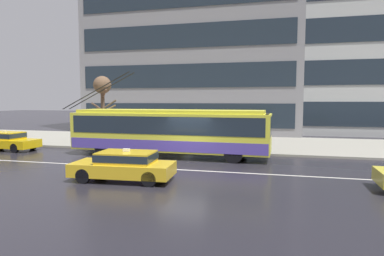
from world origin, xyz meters
TOP-DOWN VIEW (x-y plane):
  - ground_plane at (0.00, 0.00)m, footprint 160.00×160.00m
  - sidewalk_slab at (0.00, 9.05)m, footprint 80.00×10.00m
  - lane_centre_line at (0.00, -1.20)m, footprint 72.00×0.14m
  - trolleybus at (-1.60, 2.45)m, footprint 13.45×2.88m
  - taxi_queued_behind_bus at (-13.42, 2.15)m, footprint 4.64×2.04m
  - taxi_oncoming_near at (-1.60, -3.90)m, footprint 4.45×2.04m
  - bus_shelter at (-3.21, 6.43)m, footprint 4.22×1.57m
  - pedestrian_at_shelter at (-3.34, 5.56)m, footprint 1.58×1.58m
  - pedestrian_approaching_curb at (1.71, 5.35)m, footprint 1.32×1.32m
  - pedestrian_walking_past at (-6.09, 6.40)m, footprint 0.49×0.49m
  - street_tree_bare at (-8.80, 7.35)m, footprint 1.98×1.90m

SIDE VIEW (x-z plane):
  - ground_plane at x=0.00m, z-range 0.00..0.00m
  - lane_centre_line at x=0.00m, z-range 0.00..0.01m
  - sidewalk_slab at x=0.00m, z-range 0.00..0.14m
  - taxi_oncoming_near at x=-1.60m, z-range 0.01..1.40m
  - taxi_queued_behind_bus at x=-13.42m, z-range 0.01..1.40m
  - pedestrian_walking_past at x=-6.09m, z-range 0.28..1.87m
  - trolleybus at x=-1.60m, z-range -1.03..4.21m
  - pedestrian_approaching_curb at x=1.71m, z-range 0.67..2.53m
  - pedestrian_at_shelter at x=-3.34m, z-range 0.78..2.77m
  - bus_shelter at x=-3.21m, z-range 0.74..3.23m
  - street_tree_bare at x=-8.80m, z-range 1.72..6.97m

